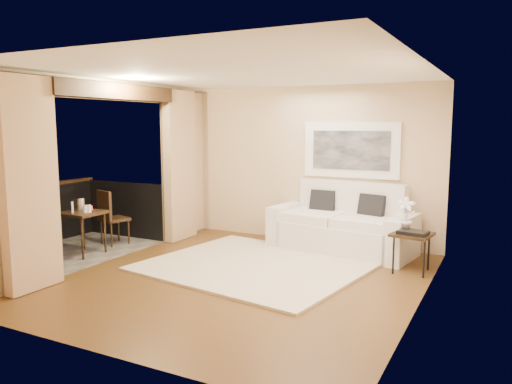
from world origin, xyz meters
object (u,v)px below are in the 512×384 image
Objects in this scene: sofa at (343,227)px; orchid at (406,214)px; ice_bucket at (79,204)px; bistro_table at (82,217)px; side_table at (412,237)px; balcony_chair_far at (109,214)px.

orchid is (1.10, -0.60, 0.40)m from sofa.
orchid is 2.42× the size of ice_bucket.
sofa is 4.97× the size of orchid.
sofa is 3.50× the size of bistro_table.
side_table is 1.19× the size of orchid.
balcony_chair_far is (-4.74, -0.88, -0.25)m from orchid.
bistro_table reaches higher than side_table.
side_table is at bearing -51.13° from orchid.
orchid is 4.82m from balcony_chair_far.
bistro_table is 3.44× the size of ice_bucket.
balcony_chair_far is at bearing -171.41° from side_table.
orchid is 0.51× the size of balcony_chair_far.
sofa is at bearing 29.44° from ice_bucket.
orchid reaches higher than side_table.
orchid reaches higher than ice_bucket.
side_table is at bearing -23.44° from sofa.
sofa is 3.93m from balcony_chair_far.
ice_bucket is at bearing 102.13° from balcony_chair_far.
bistro_table is at bearing -140.96° from sofa.
orchid is at bearing -152.94° from balcony_chair_far.
balcony_chair_far is (-0.06, 0.66, -0.06)m from bistro_table.
sofa reaches higher than ice_bucket.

